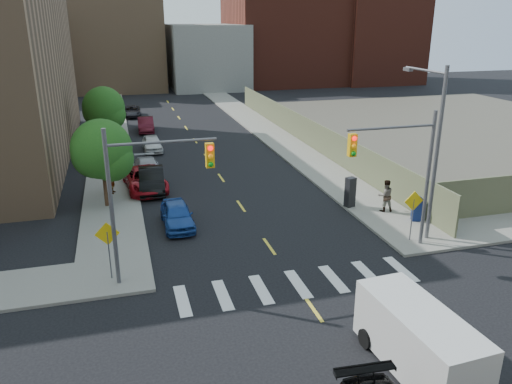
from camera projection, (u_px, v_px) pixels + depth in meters
ground at (333, 337)px, 18.33m from camera, size 160.00×160.00×0.00m
sidewalk_nw at (110, 125)px, 54.03m from camera, size 3.50×73.00×0.15m
sidewalk_ne at (248, 118)px, 57.97m from camera, size 3.50×73.00×0.15m
fence_north at (305, 131)px, 45.79m from camera, size 0.12×44.00×2.50m
gravel_lot at (461, 128)px, 52.69m from camera, size 36.00×42.00×0.06m
bg_bldg_west at (7, 53)px, 74.32m from camera, size 14.00×18.00×12.00m
bg_bldg_midwest at (116, 41)px, 79.71m from camera, size 14.00×16.00×15.00m
bg_bldg_center at (206, 56)px, 82.29m from camera, size 12.00×16.00×10.00m
bg_bldg_east at (282, 36)px, 86.68m from camera, size 18.00×18.00×16.00m
bg_bldg_fareast at (371, 30)px, 88.60m from camera, size 14.00×16.00×18.00m
smokestack at (394, 0)px, 87.96m from camera, size 1.80×1.80×28.00m
signal_nw at (147, 185)px, 20.75m from camera, size 4.59×0.30×7.00m
signal_ne at (402, 163)px, 23.80m from camera, size 4.59×0.30×7.00m
streetlight_ne at (433, 142)px, 24.95m from camera, size 0.25×3.70×9.00m
warn_sign_nw at (108, 240)px, 21.58m from camera, size 1.06×0.06×2.83m
warn_sign_ne at (413, 207)px, 25.40m from camera, size 1.06×0.06×2.83m
warn_sign_midwest at (108, 159)px, 33.85m from camera, size 1.06×0.06×2.83m
tree_west_near at (102, 153)px, 29.71m from camera, size 3.66×3.64×5.52m
tree_west_far at (104, 110)px, 43.34m from camera, size 3.66×3.64×5.52m
parked_car_blue at (177, 215)px, 27.84m from camera, size 1.67×4.08×1.39m
parked_car_black at (152, 180)px, 33.56m from camera, size 1.86×4.75×1.54m
parked_car_red at (145, 179)px, 33.73m from camera, size 3.01×5.66×1.52m
parked_car_silver at (148, 168)px, 36.52m from camera, size 1.97×4.55×1.30m
parked_car_white at (152, 143)px, 43.63m from camera, size 1.66×4.01×1.36m
parked_car_maroon at (146, 125)px, 50.96m from camera, size 1.71×4.50×1.47m
parked_car_grey at (132, 111)px, 58.71m from camera, size 2.12×4.45×1.22m
cargo_van at (416, 337)px, 16.40m from camera, size 2.30×5.04×2.26m
mailbox at (418, 209)px, 28.27m from camera, size 0.68×0.59×1.43m
payphone at (350, 192)px, 30.28m from camera, size 0.65×0.58×1.85m
pedestrian_west at (112, 179)px, 32.62m from camera, size 0.62×0.80×1.97m
pedestrian_east at (385, 196)px, 29.54m from camera, size 1.05×0.88×1.95m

